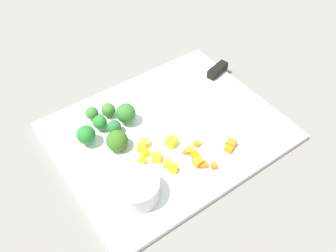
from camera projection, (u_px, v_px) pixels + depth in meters
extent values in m
plane|color=slate|center=(168.00, 133.00, 0.76)|extent=(4.00, 4.00, 0.00)
cube|color=white|center=(168.00, 131.00, 0.75)|extent=(0.45, 0.36, 0.01)
cylinder|color=#B9B6B9|center=(137.00, 189.00, 0.63)|extent=(0.08, 0.08, 0.04)
cube|color=silver|center=(154.00, 125.00, 0.75)|extent=(0.20, 0.07, 0.00)
cube|color=black|center=(217.00, 70.00, 0.86)|extent=(0.06, 0.03, 0.02)
cube|color=orange|center=(231.00, 143.00, 0.71)|extent=(0.02, 0.02, 0.01)
cube|color=orange|center=(198.00, 162.00, 0.68)|extent=(0.02, 0.02, 0.02)
cube|color=orange|center=(196.00, 155.00, 0.69)|extent=(0.02, 0.02, 0.01)
cube|color=orange|center=(203.00, 165.00, 0.68)|extent=(0.02, 0.02, 0.01)
cube|color=orange|center=(214.00, 166.00, 0.68)|extent=(0.01, 0.02, 0.01)
cube|color=orange|center=(229.00, 149.00, 0.70)|extent=(0.02, 0.02, 0.01)
cube|color=orange|center=(186.00, 152.00, 0.70)|extent=(0.01, 0.01, 0.01)
cube|color=orange|center=(197.00, 144.00, 0.72)|extent=(0.01, 0.01, 0.01)
cube|color=yellow|center=(190.00, 150.00, 0.70)|extent=(0.02, 0.02, 0.01)
cube|color=yellow|center=(171.00, 142.00, 0.71)|extent=(0.02, 0.02, 0.02)
cube|color=yellow|center=(167.00, 164.00, 0.68)|extent=(0.02, 0.02, 0.01)
cube|color=yellow|center=(173.00, 168.00, 0.67)|extent=(0.02, 0.02, 0.01)
cube|color=yellow|center=(145.00, 143.00, 0.71)|extent=(0.02, 0.02, 0.01)
cube|color=yellow|center=(157.00, 158.00, 0.69)|extent=(0.03, 0.03, 0.02)
cube|color=yellow|center=(141.00, 147.00, 0.71)|extent=(0.02, 0.02, 0.01)
cube|color=yellow|center=(145.00, 153.00, 0.70)|extent=(0.01, 0.01, 0.01)
cube|color=yellow|center=(142.00, 161.00, 0.68)|extent=(0.02, 0.02, 0.01)
cylinder|color=#87B258|center=(115.00, 131.00, 0.74)|extent=(0.01, 0.01, 0.01)
sphere|color=#266731|center=(114.00, 127.00, 0.73)|extent=(0.03, 0.03, 0.03)
cylinder|color=#8CBA69|center=(118.00, 146.00, 0.71)|extent=(0.02, 0.02, 0.01)
sphere|color=#35661E|center=(117.00, 141.00, 0.70)|extent=(0.04, 0.04, 0.04)
cylinder|color=#81B060|center=(93.00, 117.00, 0.76)|extent=(0.01, 0.01, 0.01)
sphere|color=#37732F|center=(92.00, 113.00, 0.75)|extent=(0.03, 0.03, 0.03)
cylinder|color=#80B65B|center=(87.00, 141.00, 0.72)|extent=(0.01, 0.01, 0.02)
sphere|color=#237329|center=(86.00, 135.00, 0.70)|extent=(0.04, 0.04, 0.04)
cylinder|color=#96B45A|center=(101.00, 127.00, 0.74)|extent=(0.01, 0.01, 0.01)
sphere|color=#25772A|center=(100.00, 122.00, 0.73)|extent=(0.03, 0.03, 0.03)
cylinder|color=#89BD5E|center=(127.00, 119.00, 0.76)|extent=(0.01, 0.01, 0.01)
sphere|color=#316F2A|center=(126.00, 113.00, 0.74)|extent=(0.04, 0.04, 0.04)
cylinder|color=#98AE54|center=(109.00, 114.00, 0.77)|extent=(0.01, 0.01, 0.01)
sphere|color=#3A7028|center=(108.00, 110.00, 0.76)|extent=(0.03, 0.03, 0.03)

